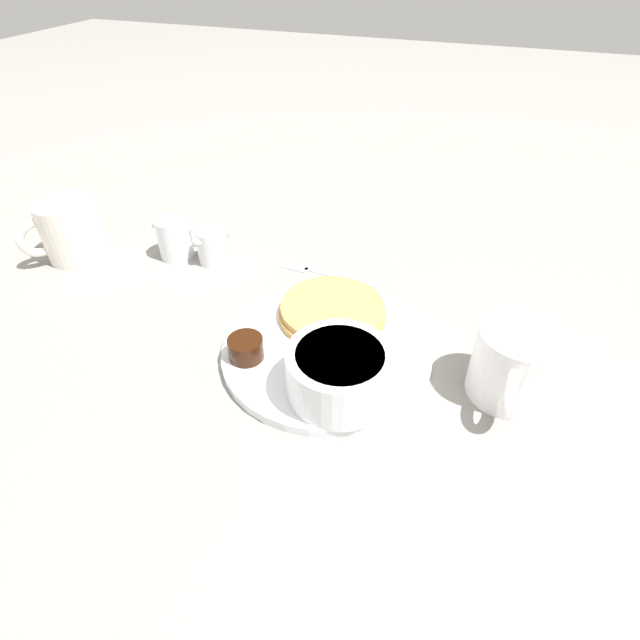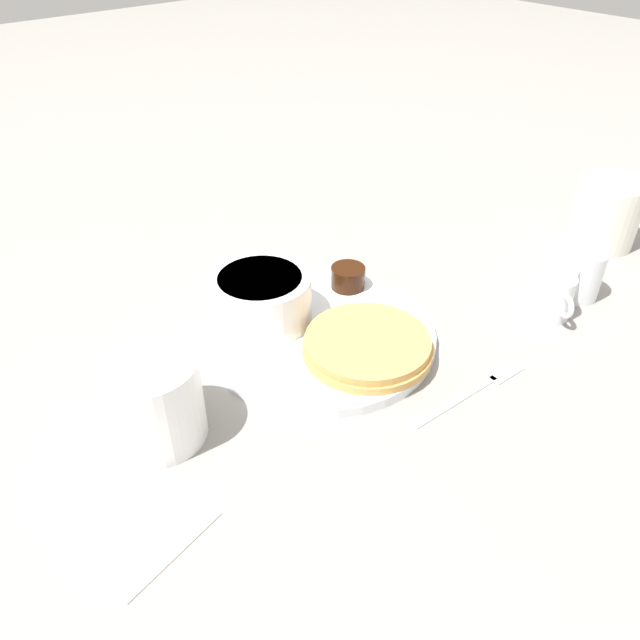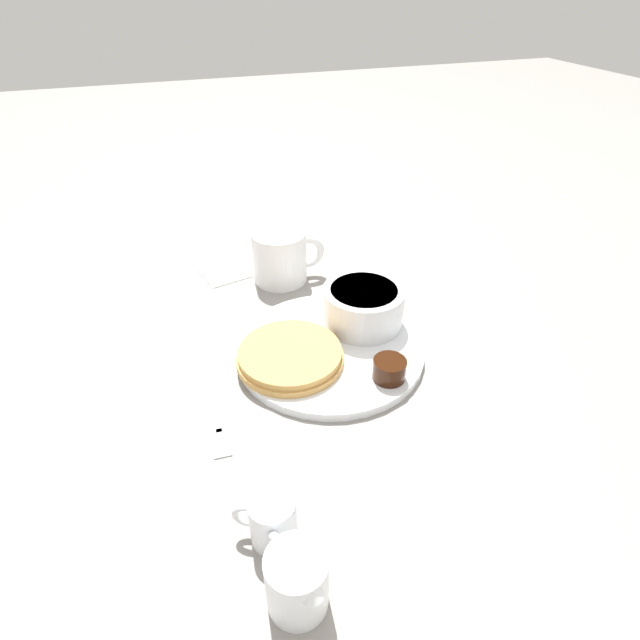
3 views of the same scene
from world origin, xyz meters
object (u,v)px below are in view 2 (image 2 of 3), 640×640
(coffee_mug, at_px, (153,399))
(creamer_pitcher_far, at_px, (580,273))
(creamer_pitcher_near, at_px, (554,297))
(plate, at_px, (322,335))
(second_mug, at_px, (605,212))
(fork, at_px, (481,385))
(bowl, at_px, (261,296))

(coffee_mug, relative_size, creamer_pitcher_far, 1.58)
(coffee_mug, xyz_separation_m, creamer_pitcher_near, (-0.44, 0.13, -0.02))
(creamer_pitcher_near, bearing_deg, plate, -30.88)
(coffee_mug, bearing_deg, second_mug, 173.69)
(creamer_pitcher_far, xyz_separation_m, second_mug, (-0.15, -0.05, 0.01))
(fork, bearing_deg, bowl, -64.47)
(plate, bearing_deg, creamer_pitcher_far, 155.36)
(coffee_mug, bearing_deg, fork, 150.91)
(creamer_pitcher_far, height_order, fork, creamer_pitcher_far)
(bowl, bearing_deg, coffee_mug, 22.56)
(coffee_mug, xyz_separation_m, fork, (-0.28, 0.16, -0.04))
(second_mug, bearing_deg, coffee_mug, -6.31)
(plate, distance_m, coffee_mug, 0.21)
(creamer_pitcher_far, relative_size, fork, 0.50)
(coffee_mug, relative_size, fork, 0.79)
(coffee_mug, distance_m, second_mug, 0.66)
(plate, xyz_separation_m, coffee_mug, (0.21, 0.01, 0.04))
(bowl, relative_size, second_mug, 1.00)
(plate, bearing_deg, bowl, -59.88)
(creamer_pitcher_far, bearing_deg, coffee_mug, -14.10)
(creamer_pitcher_near, height_order, fork, creamer_pitcher_near)
(plate, height_order, fork, plate)
(bowl, bearing_deg, creamer_pitcher_near, 143.16)
(plate, xyz_separation_m, creamer_pitcher_far, (-0.30, 0.14, 0.03))
(creamer_pitcher_far, height_order, second_mug, second_mug)
(bowl, relative_size, fork, 0.75)
(coffee_mug, distance_m, creamer_pitcher_far, 0.52)
(plate, relative_size, creamer_pitcher_near, 4.19)
(plate, distance_m, creamer_pitcher_near, 0.27)
(creamer_pitcher_near, distance_m, fork, 0.17)
(coffee_mug, bearing_deg, creamer_pitcher_far, 165.90)
(creamer_pitcher_near, xyz_separation_m, second_mug, (-0.21, -0.06, 0.02))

